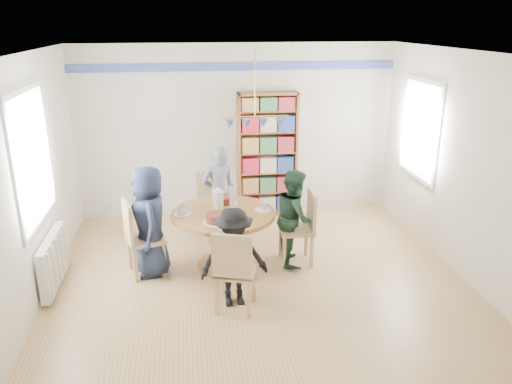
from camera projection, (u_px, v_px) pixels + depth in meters
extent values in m
plane|color=tan|center=(261.00, 285.00, 6.01)|extent=(5.00, 5.00, 0.00)
plane|color=white|center=(262.00, 53.00, 5.12)|extent=(5.00, 5.00, 0.00)
plane|color=silver|center=(237.00, 131.00, 7.90)|extent=(5.00, 0.00, 5.00)
plane|color=silver|center=(320.00, 294.00, 3.23)|extent=(5.00, 0.00, 5.00)
plane|color=silver|center=(26.00, 189.00, 5.23)|extent=(0.00, 5.00, 5.00)
plane|color=silver|center=(469.00, 169.00, 5.91)|extent=(0.00, 5.00, 5.00)
cube|color=#354893|center=(236.00, 67.00, 7.56)|extent=(5.00, 0.02, 0.12)
cube|color=white|center=(32.00, 158.00, 5.43)|extent=(0.03, 1.32, 1.52)
cube|color=white|center=(34.00, 158.00, 5.43)|extent=(0.01, 1.20, 1.40)
cube|color=white|center=(420.00, 130.00, 7.06)|extent=(0.03, 1.12, 1.42)
cube|color=white|center=(419.00, 130.00, 7.05)|extent=(0.01, 1.00, 1.30)
cylinder|color=gold|center=(255.00, 84.00, 5.71)|extent=(0.01, 0.01, 0.75)
cylinder|color=gold|center=(255.00, 117.00, 5.84)|extent=(0.80, 0.02, 0.02)
cone|color=#3C52A9|center=(229.00, 124.00, 5.82)|extent=(0.11, 0.11, 0.10)
cone|color=#3C52A9|center=(246.00, 124.00, 5.85)|extent=(0.11, 0.11, 0.10)
cone|color=#3C52A9|center=(263.00, 123.00, 5.88)|extent=(0.11, 0.11, 0.10)
cone|color=#3C52A9|center=(280.00, 123.00, 5.91)|extent=(0.11, 0.11, 0.10)
cube|color=silver|center=(53.00, 261.00, 5.85)|extent=(0.10, 1.00, 0.60)
cube|color=silver|center=(51.00, 277.00, 5.48)|extent=(0.02, 0.06, 0.56)
cube|color=silver|center=(55.00, 268.00, 5.67)|extent=(0.02, 0.06, 0.56)
cube|color=silver|center=(59.00, 260.00, 5.86)|extent=(0.02, 0.06, 0.56)
cube|color=silver|center=(62.00, 253.00, 6.04)|extent=(0.02, 0.06, 0.56)
cube|color=silver|center=(66.00, 246.00, 6.23)|extent=(0.02, 0.06, 0.56)
cylinder|color=#8F5E2F|center=(223.00, 214.00, 6.23)|extent=(1.30, 1.30, 0.05)
cylinder|color=#8F5E2F|center=(224.00, 241.00, 6.36)|extent=(0.16, 0.16, 0.70)
cylinder|color=#8F5E2F|center=(224.00, 265.00, 6.46)|extent=(0.70, 0.70, 0.04)
cube|color=tan|center=(145.00, 239.00, 6.15)|extent=(0.54, 0.54, 0.05)
cube|color=tan|center=(128.00, 223.00, 5.99)|extent=(0.16, 0.43, 0.51)
cube|color=tan|center=(164.00, 260.00, 6.15)|extent=(0.05, 0.05, 0.44)
cube|color=tan|center=(157.00, 249.00, 6.45)|extent=(0.05, 0.05, 0.44)
cube|color=tan|center=(136.00, 266.00, 6.01)|extent=(0.05, 0.05, 0.44)
cube|color=tan|center=(130.00, 254.00, 6.31)|extent=(0.05, 0.05, 0.44)
cube|color=tan|center=(296.00, 229.00, 6.44)|extent=(0.45, 0.45, 0.05)
cube|color=tan|center=(312.00, 210.00, 6.38)|extent=(0.06, 0.43, 0.51)
cube|color=tan|center=(280.00, 241.00, 6.67)|extent=(0.04, 0.04, 0.44)
cube|color=tan|center=(284.00, 253.00, 6.34)|extent=(0.04, 0.04, 0.44)
cube|color=tan|center=(306.00, 240.00, 6.70)|extent=(0.04, 0.04, 0.44)
cube|color=tan|center=(311.00, 251.00, 6.37)|extent=(0.04, 0.04, 0.44)
cube|color=tan|center=(216.00, 207.00, 7.21)|extent=(0.55, 0.55, 0.05)
cube|color=tan|center=(210.00, 187.00, 7.28)|extent=(0.41, 0.19, 0.51)
cube|color=tan|center=(210.00, 229.00, 7.07)|extent=(0.05, 0.05, 0.44)
cube|color=tan|center=(232.00, 224.00, 7.23)|extent=(0.05, 0.05, 0.44)
cube|color=tan|center=(200.00, 221.00, 7.35)|extent=(0.05, 0.05, 0.44)
cube|color=tan|center=(222.00, 216.00, 7.51)|extent=(0.05, 0.05, 0.44)
cube|color=tan|center=(236.00, 271.00, 5.40)|extent=(0.53, 0.53, 0.05)
cube|color=tan|center=(232.00, 258.00, 5.14)|extent=(0.42, 0.17, 0.51)
cube|color=tan|center=(254.00, 284.00, 5.61)|extent=(0.05, 0.05, 0.44)
cube|color=tan|center=(224.00, 281.00, 5.66)|extent=(0.05, 0.05, 0.44)
cube|color=tan|center=(249.00, 300.00, 5.29)|extent=(0.05, 0.05, 0.44)
cube|color=tan|center=(217.00, 297.00, 5.34)|extent=(0.05, 0.05, 0.44)
imported|color=#1A223A|center=(150.00, 221.00, 6.08)|extent=(0.55, 0.75, 1.40)
imported|color=#193323|center=(295.00, 217.00, 6.39)|extent=(0.55, 0.66, 1.26)
imported|color=gray|center=(219.00, 193.00, 7.10)|extent=(0.57, 0.45, 1.36)
imported|color=black|center=(234.00, 258.00, 5.44)|extent=(0.77, 0.49, 1.14)
cube|color=brown|center=(239.00, 156.00, 7.88)|extent=(0.04, 0.28, 1.97)
cube|color=brown|center=(295.00, 154.00, 8.00)|extent=(0.04, 0.28, 1.97)
cube|color=brown|center=(268.00, 93.00, 7.62)|extent=(0.94, 0.28, 0.04)
cube|color=brown|center=(267.00, 211.00, 8.25)|extent=(0.94, 0.28, 0.06)
cube|color=brown|center=(266.00, 153.00, 8.06)|extent=(0.94, 0.02, 1.97)
cube|color=brown|center=(267.00, 191.00, 8.14)|extent=(0.88, 0.26, 0.02)
cube|color=brown|center=(267.00, 172.00, 8.03)|extent=(0.88, 0.26, 0.02)
cube|color=brown|center=(267.00, 152.00, 7.92)|extent=(0.88, 0.26, 0.02)
cube|color=brown|center=(267.00, 132.00, 7.81)|extent=(0.88, 0.26, 0.02)
cube|color=brown|center=(268.00, 111.00, 7.71)|extent=(0.88, 0.26, 0.02)
cube|color=#B11B32|center=(250.00, 204.00, 8.15)|extent=(0.26, 0.21, 0.24)
cube|color=beige|center=(267.00, 203.00, 8.19)|extent=(0.26, 0.21, 0.24)
cube|color=navy|center=(284.00, 202.00, 8.22)|extent=(0.26, 0.21, 0.24)
cube|color=#AA7F44|center=(250.00, 184.00, 8.04)|extent=(0.26, 0.21, 0.24)
cube|color=#396741|center=(267.00, 184.00, 8.08)|extent=(0.26, 0.21, 0.24)
cube|color=maroon|center=(284.00, 183.00, 8.11)|extent=(0.26, 0.21, 0.24)
cube|color=#B11B32|center=(250.00, 165.00, 7.93)|extent=(0.26, 0.21, 0.24)
cube|color=beige|center=(267.00, 164.00, 7.97)|extent=(0.26, 0.21, 0.24)
cube|color=navy|center=(285.00, 163.00, 8.01)|extent=(0.26, 0.21, 0.24)
cube|color=#AA7F44|center=(250.00, 145.00, 7.82)|extent=(0.26, 0.21, 0.24)
cube|color=#396741|center=(267.00, 144.00, 7.86)|extent=(0.26, 0.21, 0.24)
cube|color=maroon|center=(285.00, 143.00, 7.90)|extent=(0.26, 0.21, 0.24)
cube|color=#B11B32|center=(250.00, 124.00, 7.71)|extent=(0.26, 0.21, 0.24)
cube|color=beige|center=(268.00, 123.00, 7.75)|extent=(0.26, 0.21, 0.24)
cube|color=navy|center=(285.00, 123.00, 7.79)|extent=(0.26, 0.21, 0.24)
cube|color=#AA7F44|center=(250.00, 104.00, 7.61)|extent=(0.26, 0.21, 0.20)
cube|color=#396741|center=(268.00, 103.00, 7.65)|extent=(0.26, 0.21, 0.20)
cube|color=maroon|center=(286.00, 103.00, 7.69)|extent=(0.26, 0.21, 0.20)
cylinder|color=white|center=(218.00, 201.00, 6.25)|extent=(0.13, 0.13, 0.25)
sphere|color=white|center=(218.00, 191.00, 6.21)|extent=(0.09, 0.09, 0.09)
cylinder|color=silver|center=(232.00, 197.00, 6.31)|extent=(0.07, 0.07, 0.29)
cylinder|color=#3C52A9|center=(232.00, 186.00, 6.26)|extent=(0.03, 0.03, 0.03)
cylinder|color=white|center=(225.00, 203.00, 6.50)|extent=(0.32, 0.32, 0.01)
cylinder|color=maroon|center=(225.00, 200.00, 6.49)|extent=(0.25, 0.25, 0.09)
cylinder|color=white|center=(217.00, 222.00, 5.91)|extent=(0.32, 0.32, 0.01)
cylinder|color=maroon|center=(216.00, 218.00, 5.89)|extent=(0.25, 0.25, 0.09)
cylinder|color=white|center=(182.00, 214.00, 6.15)|extent=(0.21, 0.21, 0.01)
imported|color=white|center=(182.00, 211.00, 6.14)|extent=(0.13, 0.13, 0.10)
cylinder|color=white|center=(263.00, 210.00, 6.29)|extent=(0.21, 0.21, 0.01)
imported|color=white|center=(263.00, 207.00, 6.28)|extent=(0.11, 0.11, 0.10)
cylinder|color=white|center=(220.00, 198.00, 6.69)|extent=(0.21, 0.21, 0.01)
imported|color=white|center=(220.00, 195.00, 6.68)|extent=(0.13, 0.13, 0.10)
cylinder|color=white|center=(227.00, 228.00, 5.75)|extent=(0.21, 0.21, 0.01)
imported|color=white|center=(227.00, 224.00, 5.73)|extent=(0.11, 0.11, 0.10)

